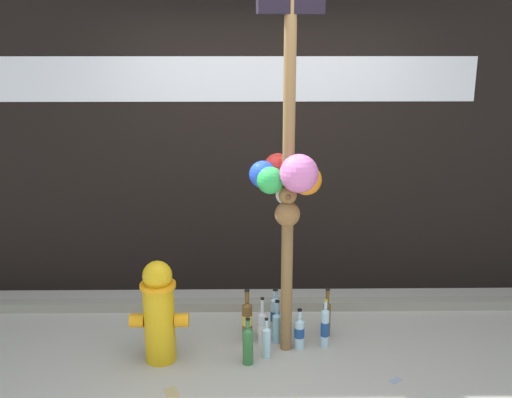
# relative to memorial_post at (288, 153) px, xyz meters

# --- Properties ---
(ground_plane) EXTENTS (14.00, 14.00, 0.00)m
(ground_plane) POSITION_rel_memorial_post_xyz_m (-0.13, -0.42, -1.50)
(ground_plane) COLOR #ADA899
(building_wall) EXTENTS (10.00, 0.21, 3.54)m
(building_wall) POSITION_rel_memorial_post_xyz_m (-0.13, 1.23, 0.27)
(building_wall) COLOR black
(building_wall) RESTS_ON ground_plane
(curb_strip) EXTENTS (8.00, 0.12, 0.08)m
(curb_strip) POSITION_rel_memorial_post_xyz_m (-0.13, 0.72, -1.46)
(curb_strip) COLOR gray
(curb_strip) RESTS_ON ground_plane
(memorial_post) EXTENTS (0.50, 0.56, 2.75)m
(memorial_post) POSITION_rel_memorial_post_xyz_m (0.00, 0.00, 0.00)
(memorial_post) COLOR olive
(memorial_post) RESTS_ON ground_plane
(fire_hydrant) EXTENTS (0.42, 0.25, 0.76)m
(fire_hydrant) POSITION_rel_memorial_post_xyz_m (-0.91, -0.09, -1.12)
(fire_hydrant) COLOR gold
(fire_hydrant) RESTS_ON ground_plane
(bottle_0) EXTENTS (0.08, 0.08, 0.32)m
(bottle_0) POSITION_rel_memorial_post_xyz_m (0.11, 0.05, -1.37)
(bottle_0) COLOR #B2DBEA
(bottle_0) RESTS_ON ground_plane
(bottle_1) EXTENTS (0.06, 0.06, 0.39)m
(bottle_1) POSITION_rel_memorial_post_xyz_m (0.34, 0.24, -1.34)
(bottle_1) COLOR brown
(bottle_1) RESTS_ON ground_plane
(bottle_2) EXTENTS (0.07, 0.07, 0.34)m
(bottle_2) POSITION_rel_memorial_post_xyz_m (-0.06, 0.15, -1.36)
(bottle_2) COLOR #93CCE0
(bottle_2) RESTS_ON ground_plane
(bottle_3) EXTENTS (0.08, 0.08, 0.35)m
(bottle_3) POSITION_rel_memorial_post_xyz_m (-0.28, -0.16, -1.35)
(bottle_3) COLOR #337038
(bottle_3) RESTS_ON ground_plane
(bottle_4) EXTENTS (0.07, 0.07, 0.37)m
(bottle_4) POSITION_rel_memorial_post_xyz_m (-0.06, 0.30, -1.34)
(bottle_4) COLOR #B2DBEA
(bottle_4) RESTS_ON ground_plane
(bottle_5) EXTENTS (0.07, 0.07, 0.37)m
(bottle_5) POSITION_rel_memorial_post_xyz_m (-0.17, 0.15, -1.36)
(bottle_5) COLOR silver
(bottle_5) RESTS_ON ground_plane
(bottle_6) EXTENTS (0.06, 0.06, 0.31)m
(bottle_6) POSITION_rel_memorial_post_xyz_m (-0.14, -0.07, -1.37)
(bottle_6) COLOR #B2DBEA
(bottle_6) RESTS_ON ground_plane
(bottle_7) EXTENTS (0.06, 0.06, 0.38)m
(bottle_7) POSITION_rel_memorial_post_xyz_m (0.30, 0.08, -1.34)
(bottle_7) COLOR #B2DBEA
(bottle_7) RESTS_ON ground_plane
(bottle_8) EXTENTS (0.06, 0.06, 0.33)m
(bottle_8) POSITION_rel_memorial_post_xyz_m (0.01, 0.23, -1.37)
(bottle_8) COLOR brown
(bottle_8) RESTS_ON ground_plane
(bottle_9) EXTENTS (0.08, 0.08, 0.42)m
(bottle_9) POSITION_rel_memorial_post_xyz_m (-0.28, 0.17, -1.32)
(bottle_9) COLOR brown
(bottle_9) RESTS_ON ground_plane
(litter_0) EXTENTS (0.13, 0.17, 0.01)m
(litter_0) POSITION_rel_memorial_post_xyz_m (-0.77, -0.53, -1.49)
(litter_0) COLOR tan
(litter_0) RESTS_ON ground_plane
(litter_3) EXTENTS (0.10, 0.09, 0.01)m
(litter_3) POSITION_rel_memorial_post_xyz_m (0.73, -0.39, -1.49)
(litter_3) COLOR #8C99B2
(litter_3) RESTS_ON ground_plane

